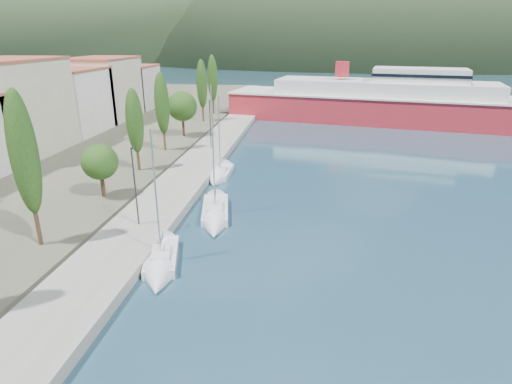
# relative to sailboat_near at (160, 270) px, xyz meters

# --- Properties ---
(ground) EXTENTS (1400.00, 1400.00, 0.00)m
(ground) POSITION_rel_sailboat_near_xyz_m (5.41, 112.60, -0.28)
(ground) COLOR #244658
(quay) EXTENTS (5.00, 88.00, 0.80)m
(quay) POSITION_rel_sailboat_near_xyz_m (-3.59, 18.60, 0.12)
(quay) COLOR gray
(quay) RESTS_ON ground
(town_buildings) EXTENTS (9.20, 69.20, 11.30)m
(town_buildings) POSITION_rel_sailboat_near_xyz_m (-26.59, 29.51, 5.29)
(town_buildings) COLOR beige
(town_buildings) RESTS_ON land_strip
(tree_row) EXTENTS (4.20, 63.59, 10.83)m
(tree_row) POSITION_rel_sailboat_near_xyz_m (-9.18, 25.70, 5.67)
(tree_row) COLOR #47301E
(tree_row) RESTS_ON land_strip
(lamp_posts) EXTENTS (0.15, 43.79, 6.06)m
(lamp_posts) POSITION_rel_sailboat_near_xyz_m (-3.59, 7.14, 3.81)
(lamp_posts) COLOR #2D2D33
(lamp_posts) RESTS_ON quay
(sailboat_near) EXTENTS (3.76, 7.26, 10.01)m
(sailboat_near) POSITION_rel_sailboat_near_xyz_m (0.00, 0.00, 0.00)
(sailboat_near) COLOR silver
(sailboat_near) RESTS_ON ground
(sailboat_mid) EXTENTS (3.73, 8.47, 11.81)m
(sailboat_mid) POSITION_rel_sailboat_near_xyz_m (1.76, 8.26, 0.01)
(sailboat_mid) COLOR silver
(sailboat_mid) RESTS_ON ground
(sailboat_far) EXTENTS (2.16, 6.54, 9.58)m
(sailboat_far) POSITION_rel_sailboat_near_xyz_m (-0.41, 19.23, -0.00)
(sailboat_far) COLOR silver
(sailboat_far) RESTS_ON ground
(ferry) EXTENTS (55.03, 21.23, 10.70)m
(ferry) POSITION_rel_sailboat_near_xyz_m (21.47, 54.53, 2.98)
(ferry) COLOR #B4242E
(ferry) RESTS_ON ground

